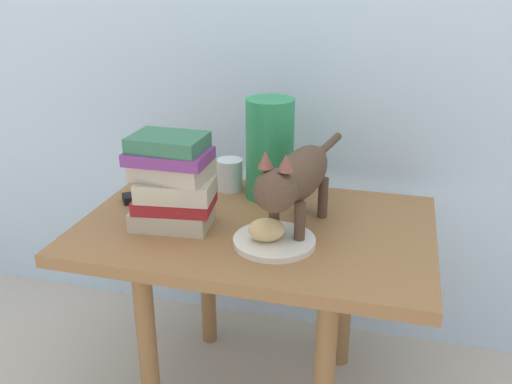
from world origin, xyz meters
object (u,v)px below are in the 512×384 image
(cat, at_px, (297,178))
(book_stack, at_px, (172,183))
(plate, at_px, (274,241))
(candle_jar, at_px, (230,176))
(green_vase, at_px, (270,149))
(side_table, at_px, (256,250))
(bread_roll, at_px, (266,230))
(tv_remote, at_px, (152,195))

(cat, height_order, book_stack, cat)
(plate, xyz_separation_m, candle_jar, (-0.19, 0.28, 0.03))
(plate, xyz_separation_m, green_vase, (-0.08, 0.26, 0.12))
(green_vase, distance_m, candle_jar, 0.15)
(book_stack, height_order, green_vase, green_vase)
(side_table, xyz_separation_m, book_stack, (-0.18, -0.06, 0.18))
(bread_roll, bearing_deg, plate, 41.11)
(candle_jar, bearing_deg, plate, -56.06)
(cat, bearing_deg, side_table, 167.33)
(bread_roll, xyz_separation_m, tv_remote, (-0.35, 0.18, -0.03))
(cat, bearing_deg, green_vase, 119.02)
(side_table, bearing_deg, candle_jar, 123.07)
(plate, distance_m, book_stack, 0.27)
(candle_jar, distance_m, tv_remote, 0.21)
(bread_roll, height_order, cat, cat)
(side_table, bearing_deg, green_vase, 93.12)
(side_table, bearing_deg, plate, -54.32)
(side_table, xyz_separation_m, candle_jar, (-0.12, 0.19, 0.11))
(side_table, relative_size, candle_jar, 9.69)
(plate, bearing_deg, green_vase, 105.90)
(bread_roll, bearing_deg, cat, 60.06)
(green_vase, height_order, tv_remote, green_vase)
(plate, distance_m, candle_jar, 0.34)
(bread_roll, distance_m, candle_jar, 0.34)
(side_table, relative_size, tv_remote, 5.49)
(plate, distance_m, bread_roll, 0.04)
(candle_jar, relative_size, tv_remote, 0.57)
(plate, height_order, cat, cat)
(book_stack, distance_m, green_vase, 0.29)
(side_table, height_order, plate, plate)
(book_stack, height_order, candle_jar, book_stack)
(bread_roll, distance_m, cat, 0.13)
(plate, xyz_separation_m, cat, (0.03, 0.07, 0.13))
(side_table, bearing_deg, book_stack, -161.06)
(green_vase, height_order, candle_jar, green_vase)
(book_stack, bearing_deg, tv_remote, 131.44)
(green_vase, relative_size, tv_remote, 1.73)
(side_table, distance_m, book_stack, 0.26)
(cat, relative_size, candle_jar, 5.59)
(bread_roll, bearing_deg, side_table, 116.11)
(plate, bearing_deg, side_table, 125.68)
(plate, relative_size, tv_remote, 1.21)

